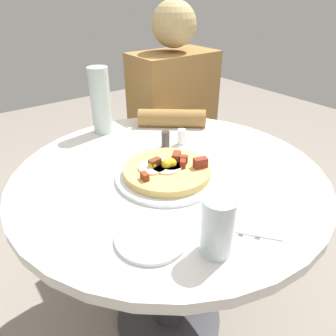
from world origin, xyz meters
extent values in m
plane|color=gray|center=(0.00, 0.00, 0.00)|extent=(6.00, 6.00, 0.00)
cylinder|color=silver|center=(0.00, 0.00, 0.69)|extent=(0.91, 0.91, 0.03)
cylinder|color=#333338|center=(0.00, 0.00, 0.34)|extent=(0.11, 0.11, 0.67)
cylinder|color=#333338|center=(0.00, 0.00, 0.01)|extent=(0.41, 0.41, 0.02)
cube|color=#2D2D33|center=(0.40, 0.49, 0.23)|extent=(0.32, 0.28, 0.45)
cube|color=olive|center=(0.40, 0.49, 0.69)|extent=(0.38, 0.22, 0.48)
sphere|color=tan|center=(0.40, 0.49, 1.04)|extent=(0.19, 0.19, 0.19)
cylinder|color=olive|center=(0.22, 0.27, 0.73)|extent=(0.25, 0.22, 0.07)
cylinder|color=white|center=(-0.03, -0.03, 0.71)|extent=(0.29, 0.29, 0.01)
cylinder|color=#D9B160|center=(-0.03, -0.03, 0.72)|extent=(0.25, 0.25, 0.02)
cylinder|color=white|center=(-0.06, -0.01, 0.74)|extent=(0.08, 0.08, 0.01)
sphere|color=yellow|center=(-0.06, -0.01, 0.74)|extent=(0.02, 0.02, 0.02)
cylinder|color=white|center=(-0.03, -0.03, 0.74)|extent=(0.09, 0.09, 0.01)
sphere|color=yellow|center=(-0.03, -0.03, 0.74)|extent=(0.03, 0.03, 0.03)
cylinder|color=white|center=(-0.02, -0.03, 0.74)|extent=(0.06, 0.06, 0.01)
sphere|color=yellow|center=(-0.02, -0.03, 0.74)|extent=(0.03, 0.03, 0.03)
cube|color=brown|center=(-0.05, -0.01, 0.75)|extent=(0.04, 0.02, 0.02)
cube|color=brown|center=(0.02, -0.03, 0.75)|extent=(0.03, 0.04, 0.02)
cube|color=maroon|center=(-0.11, -0.04, 0.74)|extent=(0.02, 0.03, 0.02)
cube|color=maroon|center=(0.01, -0.02, 0.75)|extent=(0.04, 0.04, 0.03)
cube|color=maroon|center=(0.05, -0.08, 0.75)|extent=(0.04, 0.03, 0.03)
cube|color=maroon|center=(0.01, -0.05, 0.75)|extent=(0.03, 0.03, 0.02)
cube|color=#387F2D|center=(-0.03, -0.03, 0.74)|extent=(0.01, 0.01, 0.00)
cube|color=#387F2D|center=(-0.06, -0.04, 0.74)|extent=(0.01, 0.01, 0.00)
cube|color=#387F2D|center=(-0.01, 0.01, 0.74)|extent=(0.00, 0.01, 0.00)
cylinder|color=white|center=(-0.21, -0.21, 0.71)|extent=(0.16, 0.16, 0.01)
cube|color=white|center=(0.04, -0.28, 0.70)|extent=(0.22, 0.21, 0.00)
cube|color=silver|center=(0.05, -0.29, 0.71)|extent=(0.15, 0.12, 0.00)
cube|color=silver|center=(0.03, -0.27, 0.71)|extent=(0.15, 0.12, 0.00)
cylinder|color=silver|center=(-0.12, -0.32, 0.77)|extent=(0.07, 0.07, 0.13)
cylinder|color=silver|center=(-0.02, 0.38, 0.82)|extent=(0.07, 0.07, 0.24)
cylinder|color=white|center=(0.15, 0.12, 0.73)|extent=(0.03, 0.03, 0.05)
cylinder|color=#3F3833|center=(0.09, 0.13, 0.73)|extent=(0.03, 0.03, 0.06)
camera|label=1|loc=(-0.49, -0.64, 1.18)|focal=33.72mm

